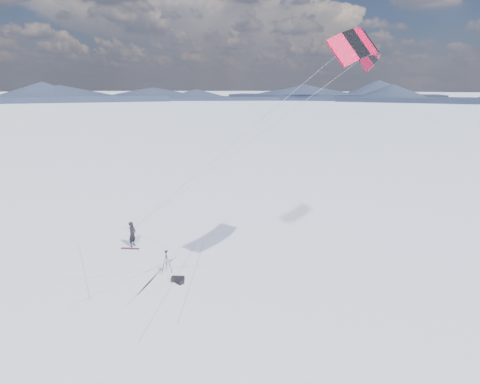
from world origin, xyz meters
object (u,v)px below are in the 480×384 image
Objects in this scene: snowkiter at (133,246)px; tripod at (166,258)px; gear_bag_b at (179,281)px; gear_bag_a at (178,279)px; snowboard at (130,248)px.

tripod is at bearing -126.11° from snowkiter.
snowkiter is 5.68m from tripod.
snowkiter is 2.60× the size of gear_bag_b.
tripod is 1.76m from gear_bag_a.
snowkiter is 7.16m from gear_bag_a.
snowboard is 1.86× the size of gear_bag_b.
tripod is (5.25, -1.93, 0.99)m from snowkiter.
tripod reaches higher than snowkiter.
gear_bag_b is at bearing -45.97° from snowboard.
snowkiter reaches higher than gear_bag_a.
gear_bag_a is at bearing -45.29° from snowboard.
snowkiter is 7.39m from gear_bag_b.
snowkiter reaches higher than snowboard.
snowboard is 7.04m from gear_bag_b.
gear_bag_a is 0.24m from gear_bag_b.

